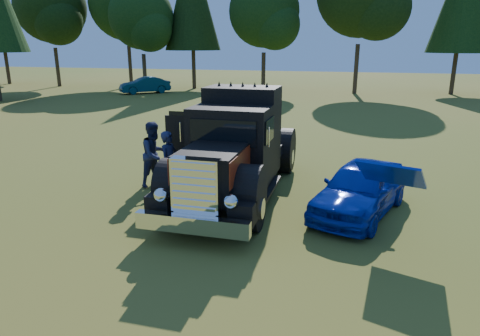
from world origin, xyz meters
name	(u,v)px	position (x,y,z in m)	size (l,w,h in m)	color
ground	(174,223)	(0.00, 0.00, 0.00)	(120.00, 120.00, 0.00)	#49611C
diamond_t_truck	(234,153)	(0.92, 2.20, 1.28)	(3.38, 7.16, 3.00)	black
hotrod_coupe	(361,188)	(4.33, 1.83, 0.68)	(2.76, 4.37, 1.89)	#0838B8
spectator_near	(170,164)	(-0.87, 1.84, 0.93)	(0.68, 0.44, 1.86)	#223650
spectator_far	(155,154)	(-1.66, 2.55, 0.98)	(0.96, 0.74, 1.97)	#1F2C4A
distant_teal_car	(145,85)	(-13.66, 25.47, 0.70)	(1.48, 4.25, 1.40)	#093835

